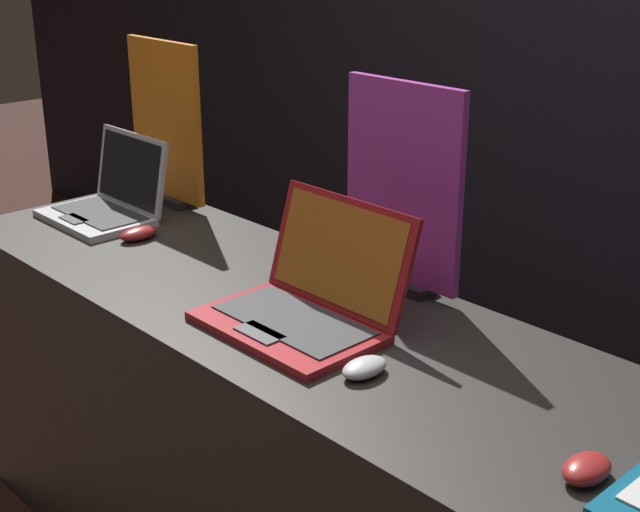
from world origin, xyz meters
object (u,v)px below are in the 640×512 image
object	(u,v)px
laptop_middle	(308,298)
mouse_front	(139,233)
laptop_front	(109,199)
mouse_back	(587,469)
promo_stand_middle	(402,193)
mouse_middle	(364,368)
promo_stand_front	(166,127)

from	to	relation	value
laptop_middle	mouse_front	bearing A→B (deg)	177.88
laptop_front	mouse_back	bearing A→B (deg)	-4.78
promo_stand_middle	laptop_front	bearing A→B (deg)	-166.36
mouse_middle	promo_stand_middle	size ratio (longest dim) A/B	0.21
mouse_middle	mouse_back	distance (m)	0.48
promo_stand_front	mouse_back	size ratio (longest dim) A/B	4.98
mouse_back	mouse_middle	bearing A→B (deg)	-178.80
laptop_middle	promo_stand_middle	bearing A→B (deg)	90.00
laptop_front	mouse_back	world-z (taller)	laptop_front
mouse_back	promo_stand_middle	bearing A→B (deg)	153.18
laptop_front	promo_stand_front	world-z (taller)	promo_stand_front
mouse_front	mouse_middle	xyz separation A→B (m)	(0.96, -0.11, -0.00)
promo_stand_middle	laptop_middle	bearing A→B (deg)	-90.00
laptop_front	laptop_middle	world-z (taller)	laptop_middle
mouse_front	mouse_back	distance (m)	1.44
laptop_middle	promo_stand_middle	xyz separation A→B (m)	(0.00, 0.30, 0.18)
promo_stand_front	mouse_front	bearing A→B (deg)	-49.09
laptop_middle	mouse_middle	distance (m)	0.26
mouse_front	promo_stand_middle	world-z (taller)	promo_stand_middle
laptop_middle	mouse_back	xyz separation A→B (m)	(0.72, -0.07, -0.04)
laptop_middle	mouse_back	world-z (taller)	laptop_middle
laptop_front	mouse_middle	bearing A→B (deg)	-7.16
mouse_front	mouse_back	size ratio (longest dim) A/B	1.17
promo_stand_front	laptop_middle	world-z (taller)	promo_stand_front
mouse_front	promo_stand_front	bearing A→B (deg)	130.91
laptop_middle	promo_stand_middle	size ratio (longest dim) A/B	0.81
laptop_front	mouse_middle	xyz separation A→B (m)	(1.18, -0.15, -0.04)
promo_stand_middle	mouse_back	bearing A→B (deg)	-26.82
laptop_front	mouse_front	bearing A→B (deg)	-10.96
promo_stand_front	promo_stand_middle	xyz separation A→B (m)	(0.94, 0.02, -0.00)
laptop_front	promo_stand_middle	world-z (taller)	promo_stand_middle
mouse_back	laptop_front	bearing A→B (deg)	175.22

